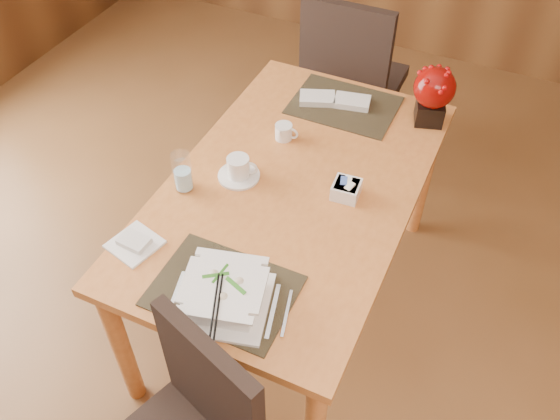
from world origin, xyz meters
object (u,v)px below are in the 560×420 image
at_px(dining_table, 293,202).
at_px(water_glass, 182,172).
at_px(coffee_cup, 238,169).
at_px(berry_decor, 434,93).
at_px(sugar_caddy, 346,190).
at_px(soup_setting, 224,295).
at_px(bread_plate, 135,244).
at_px(creamer_jug, 284,132).
at_px(far_chair, 350,75).

height_order(dining_table, water_glass, water_glass).
height_order(coffee_cup, berry_decor, berry_decor).
relative_size(dining_table, coffee_cup, 9.25).
height_order(sugar_caddy, berry_decor, berry_decor).
bearing_deg(water_glass, sugar_caddy, 21.16).
height_order(water_glass, berry_decor, berry_decor).
xyz_separation_m(water_glass, sugar_caddy, (0.56, 0.22, -0.05)).
height_order(soup_setting, water_glass, water_glass).
bearing_deg(dining_table, coffee_cup, -166.50).
distance_m(coffee_cup, bread_plate, 0.49).
height_order(water_glass, creamer_jug, water_glass).
bearing_deg(berry_decor, water_glass, -132.45).
distance_m(coffee_cup, berry_decor, 0.87).
bearing_deg(creamer_jug, bread_plate, -107.56).
height_order(creamer_jug, berry_decor, berry_decor).
xyz_separation_m(sugar_caddy, berry_decor, (0.16, 0.57, 0.11)).
distance_m(soup_setting, berry_decor, 1.24).
relative_size(soup_setting, far_chair, 0.33).
bearing_deg(soup_setting, coffee_cup, 99.10).
distance_m(dining_table, creamer_jug, 0.31).
height_order(soup_setting, sugar_caddy, soup_setting).
height_order(coffee_cup, creamer_jug, coffee_cup).
relative_size(dining_table, creamer_jug, 16.33).
height_order(coffee_cup, far_chair, far_chair).
xyz_separation_m(berry_decor, far_chair, (-0.50, 0.45, -0.32)).
distance_m(coffee_cup, creamer_jug, 0.29).
bearing_deg(soup_setting, berry_decor, 60.14).
bearing_deg(sugar_caddy, water_glass, -158.84).
xyz_separation_m(dining_table, creamer_jug, (-0.15, 0.24, 0.13)).
distance_m(coffee_cup, water_glass, 0.21).
relative_size(water_glass, bread_plate, 1.06).
relative_size(dining_table, bread_plate, 9.69).
xyz_separation_m(bread_plate, far_chair, (0.23, 1.55, -0.18)).
bearing_deg(bread_plate, dining_table, 53.88).
distance_m(coffee_cup, sugar_caddy, 0.42).
height_order(dining_table, coffee_cup, coffee_cup).
xyz_separation_m(coffee_cup, far_chair, (0.07, 1.10, -0.21)).
bearing_deg(bread_plate, creamer_jug, 73.34).
bearing_deg(sugar_caddy, coffee_cup, -169.35).
bearing_deg(soup_setting, dining_table, 78.59).
bearing_deg(berry_decor, sugar_caddy, -105.45).
xyz_separation_m(water_glass, far_chair, (0.22, 1.24, -0.26)).
distance_m(creamer_jug, bread_plate, 0.78).
bearing_deg(sugar_caddy, dining_table, -172.30).
bearing_deg(dining_table, creamer_jug, 122.00).
distance_m(sugar_caddy, bread_plate, 0.78).
xyz_separation_m(creamer_jug, sugar_caddy, (0.35, -0.21, -0.00)).
bearing_deg(coffee_cup, water_glass, -137.78).
bearing_deg(dining_table, berry_decor, 58.96).
bearing_deg(water_glass, coffee_cup, 42.22).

